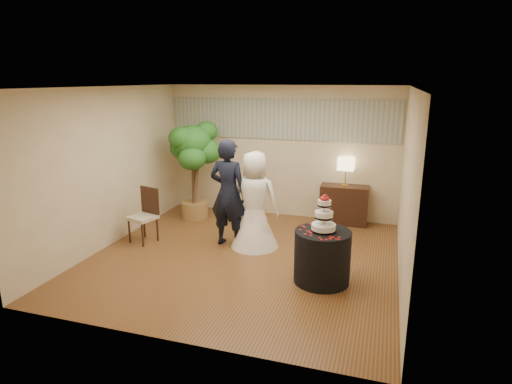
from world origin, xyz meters
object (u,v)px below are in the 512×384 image
(cake_table, at_px, (322,257))
(wedding_cake, at_px, (324,213))
(side_chair, at_px, (142,216))
(console, at_px, (344,205))
(table_lamp, at_px, (346,172))
(bride, at_px, (255,200))
(groom, at_px, (228,193))
(ficus_tree, at_px, (194,170))

(cake_table, bearing_deg, wedding_cake, 90.00)
(side_chair, bearing_deg, console, 49.33)
(console, xyz_separation_m, side_chair, (-3.41, -2.16, 0.10))
(console, xyz_separation_m, table_lamp, (0.00, 0.00, 0.69))
(bride, bearing_deg, console, -127.64)
(bride, bearing_deg, side_chair, 11.89)
(console, relative_size, side_chair, 0.97)
(groom, relative_size, table_lamp, 3.33)
(wedding_cake, bearing_deg, bride, 143.10)
(table_lamp, bearing_deg, wedding_cake, -90.38)
(ficus_tree, xyz_separation_m, side_chair, (-0.31, -1.56, -0.56))
(cake_table, distance_m, table_lamp, 2.86)
(bride, distance_m, side_chair, 2.10)
(console, height_order, ficus_tree, ficus_tree)
(table_lamp, distance_m, ficus_tree, 3.16)
(console, bearing_deg, ficus_tree, -170.53)
(cake_table, xyz_separation_m, wedding_cake, (0.00, 0.00, 0.67))
(groom, height_order, cake_table, groom)
(console, distance_m, table_lamp, 0.69)
(wedding_cake, bearing_deg, side_chair, 169.63)
(groom, height_order, table_lamp, groom)
(console, xyz_separation_m, ficus_tree, (-3.10, -0.60, 0.65))
(bride, height_order, console, bride)
(groom, xyz_separation_m, ficus_tree, (-1.25, 1.22, 0.09))
(console, bearing_deg, cake_table, -91.79)
(console, distance_m, side_chair, 4.03)
(groom, relative_size, wedding_cake, 3.49)
(console, bearing_deg, bride, -129.65)
(ficus_tree, height_order, side_chair, ficus_tree)
(cake_table, xyz_separation_m, console, (0.02, 2.78, 0.01))
(groom, distance_m, ficus_tree, 1.75)
(table_lamp, bearing_deg, bride, -128.24)
(groom, bearing_deg, bride, -166.44)
(bride, distance_m, cake_table, 1.77)
(wedding_cake, xyz_separation_m, ficus_tree, (-3.08, 2.18, -0.01))
(bride, xyz_separation_m, console, (1.38, 1.75, -0.46))
(bride, bearing_deg, wedding_cake, 143.71)
(table_lamp, xyz_separation_m, ficus_tree, (-3.10, -0.60, -0.04))
(wedding_cake, bearing_deg, groom, 152.29)
(wedding_cake, height_order, table_lamp, table_lamp)
(bride, relative_size, console, 1.79)
(groom, relative_size, bride, 1.11)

